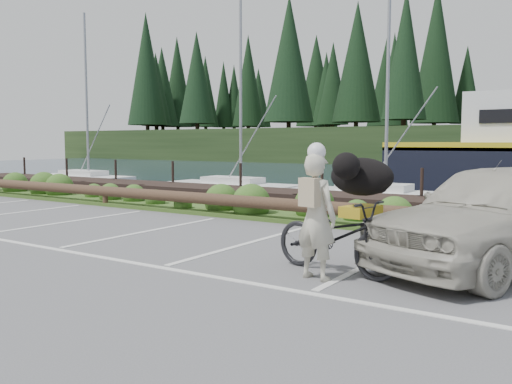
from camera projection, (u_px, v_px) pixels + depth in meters
ground at (177, 263)px, 8.67m from camera, size 72.00×72.00×0.00m
vegetation_strip at (325, 220)px, 13.06m from camera, size 34.00×1.60×0.10m
log_rail at (312, 226)px, 12.49m from camera, size 32.00×0.30×0.60m
bicycle at (336, 236)px, 7.96m from camera, size 2.19×1.07×1.10m
cyclist at (316, 217)px, 7.57m from camera, size 0.71×0.53×1.78m
dog at (362, 177)px, 8.37m from camera, size 0.67×1.09×0.59m
parked_car at (502, 214)px, 8.25m from camera, size 3.68×5.25×1.66m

